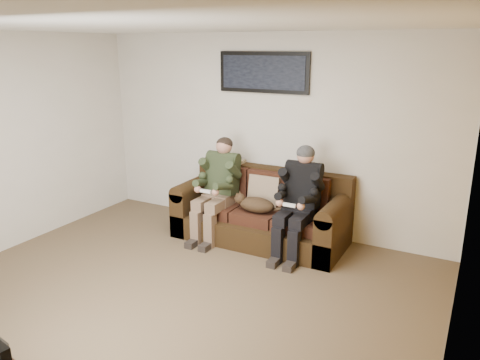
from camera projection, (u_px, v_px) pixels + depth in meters
The scene contains 12 objects.
floor at pixel (170, 299), 4.66m from camera, with size 5.00×5.00×0.00m, color brown.
ceiling at pixel (158, 25), 3.94m from camera, with size 5.00×5.00×0.00m, color silver.
wall_back at pixel (267, 134), 6.21m from camera, with size 5.00×5.00×0.00m, color beige.
wall_right at pixel (462, 219), 3.17m from camera, with size 4.50×4.50×0.00m, color beige.
accent_wall_right at pixel (461, 218), 3.18m from camera, with size 4.50×4.50×0.00m, color #B87712.
sofa at pixel (263, 214), 6.05m from camera, with size 2.17×0.94×0.89m.
throw_pillow at pixel (264, 191), 6.00m from camera, with size 0.41×0.12×0.39m, color #8D755C.
throw_blanket at pixel (228, 162), 6.43m from camera, with size 0.44×0.22×0.08m, color tan.
person_left at pixel (218, 183), 6.04m from camera, with size 0.51×0.87×1.29m.
person_right at pixel (299, 195), 5.54m from camera, with size 0.51×0.86×1.30m.
cat at pixel (255, 204), 5.80m from camera, with size 0.66×0.26×0.24m.
framed_poster at pixel (263, 72), 5.98m from camera, with size 1.25×0.05×0.52m.
Camera 1 is at (2.56, -3.34, 2.43)m, focal length 35.00 mm.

